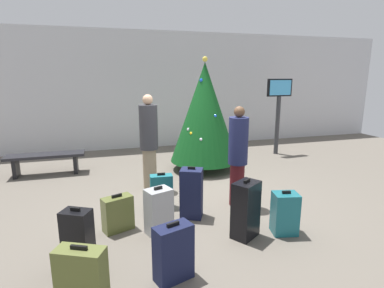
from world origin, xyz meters
name	(u,v)px	position (x,y,z in m)	size (l,w,h in m)	color
ground_plane	(200,200)	(0.00, 0.00, 0.00)	(16.00, 16.00, 0.00)	#665E54
back_wall	(156,90)	(0.00, 4.49, 1.75)	(16.00, 0.20, 3.50)	silver
holiday_tree	(205,113)	(0.66, 1.73, 1.36)	(1.59, 1.59, 2.62)	#4C3319
flight_info_kiosk	(279,104)	(3.11, 2.56, 1.43)	(0.76, 0.14, 2.11)	#333338
waiting_bench	(46,159)	(-2.90, 2.35, 0.37)	(1.66, 0.44, 0.48)	black
traveller_0	(149,140)	(-0.78, 0.85, 0.98)	(0.41, 0.41, 1.85)	gray
traveller_1	(238,154)	(0.54, -0.37, 0.91)	(0.42, 0.42, 1.71)	#4C1419
suitcase_0	(246,210)	(0.20, -1.40, 0.40)	(0.46, 0.42, 0.84)	black
suitcase_1	(78,239)	(-1.97, -1.47, 0.35)	(0.39, 0.35, 0.74)	black
suitcase_2	(162,191)	(-0.73, -0.13, 0.29)	(0.39, 0.22, 0.62)	#19606B
suitcase_3	(159,211)	(-0.93, -0.97, 0.33)	(0.42, 0.36, 0.70)	#9EA0A5
suitcase_4	(81,273)	(-1.91, -2.03, 0.27)	(0.54, 0.41, 0.58)	#59602D
suitcase_5	(173,253)	(-0.96, -2.01, 0.32)	(0.46, 0.34, 0.68)	#141938
suitcase_6	(285,213)	(0.78, -1.47, 0.30)	(0.39, 0.34, 0.64)	#19606B
suitcase_7	(191,193)	(-0.34, -0.61, 0.40)	(0.42, 0.39, 0.83)	#141938
suitcase_8	(118,214)	(-1.48, -0.72, 0.26)	(0.47, 0.35, 0.55)	#59602D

